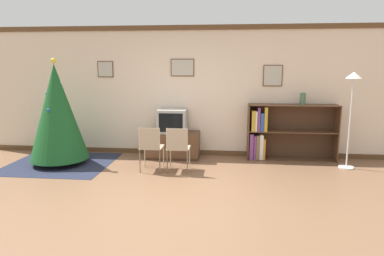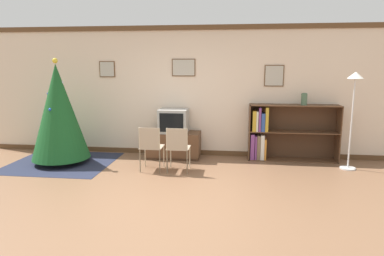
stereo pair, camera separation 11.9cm
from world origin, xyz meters
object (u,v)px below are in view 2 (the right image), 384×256
christmas_tree (59,112)px  folding_chair_left (151,146)px  folding_chair_right (178,147)px  vase (304,99)px  bookshelf (277,133)px  standing_lamp (354,95)px  tv_console (174,145)px  television (174,121)px

christmas_tree → folding_chair_left: christmas_tree is taller
folding_chair_left → folding_chair_right: size_ratio=1.00×
folding_chair_left → folding_chair_right: 0.49m
christmas_tree → vase: size_ratio=8.62×
bookshelf → standing_lamp: 1.58m
tv_console → folding_chair_right: bearing=-75.9°
tv_console → bookshelf: size_ratio=0.62×
folding_chair_right → bookshelf: size_ratio=0.47×
christmas_tree → vase: bearing=9.0°
christmas_tree → standing_lamp: size_ratio=1.13×
bookshelf → tv_console: bearing=-177.2°
folding_chair_right → bookshelf: (1.86, 1.08, 0.07)m
folding_chair_right → vase: 2.68m
christmas_tree → folding_chair_right: bearing=-7.2°
folding_chair_left → standing_lamp: 3.75m
tv_console → standing_lamp: size_ratio=0.61×
christmas_tree → bookshelf: bearing=10.5°
folding_chair_left → standing_lamp: size_ratio=0.46×
vase → folding_chair_right: bearing=-155.8°
television → standing_lamp: (3.35, -0.39, 0.59)m
tv_console → folding_chair_left: folding_chair_left is taller
standing_lamp → christmas_tree: bearing=-177.0°
folding_chair_right → vase: (2.34, 1.05, 0.78)m
christmas_tree → vase: 4.77m
tv_console → vase: vase is taller
folding_chair_right → bookshelf: bearing=30.1°
television → standing_lamp: 3.43m
vase → tv_console: bearing=-178.4°
tv_console → television: television is taller
television → folding_chair_left: 1.05m
christmas_tree → vase: christmas_tree is taller
television → tv_console: bearing=90.0°
tv_console → bookshelf: bearing=2.8°
christmas_tree → bookshelf: 4.32m
christmas_tree → television: (2.12, 0.68, -0.24)m
folding_chair_right → christmas_tree: bearing=172.8°
bookshelf → vase: bearing=-3.6°
television → folding_chair_left: (-0.25, -0.98, -0.30)m
vase → standing_lamp: bearing=-31.3°
tv_console → folding_chair_right: size_ratio=1.33×
television → folding_chair_left: size_ratio=0.71×
tv_console → folding_chair_left: 1.03m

